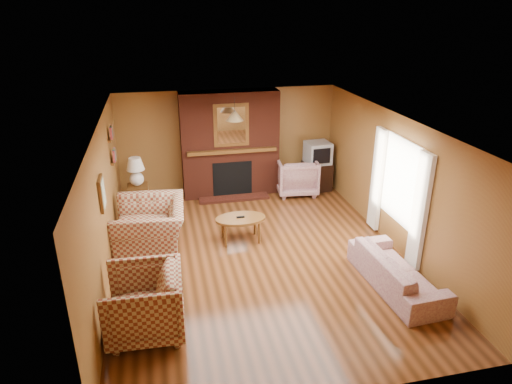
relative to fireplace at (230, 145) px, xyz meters
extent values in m
plane|color=#41220D|center=(0.00, -2.98, -1.18)|extent=(6.50, 6.50, 0.00)
plane|color=white|center=(0.00, -2.98, 1.22)|extent=(6.50, 6.50, 0.00)
plane|color=olive|center=(0.00, 0.27, 0.02)|extent=(6.50, 0.00, 6.50)
plane|color=olive|center=(0.00, -6.23, 0.02)|extent=(6.50, 0.00, 6.50)
plane|color=olive|center=(-2.50, -2.98, 0.02)|extent=(0.00, 6.50, 6.50)
plane|color=olive|center=(2.50, -2.98, 0.02)|extent=(0.00, 6.50, 6.50)
cube|color=#511E11|center=(0.00, 0.02, 0.02)|extent=(2.20, 0.50, 2.40)
cube|color=black|center=(0.00, -0.21, -0.73)|extent=(0.90, 0.06, 0.80)
cube|color=#511E11|center=(0.00, -0.38, -1.15)|extent=(1.60, 0.35, 0.06)
cube|color=brown|center=(0.00, -0.25, -0.06)|extent=(2.00, 0.18, 0.08)
cube|color=brown|center=(0.00, -0.22, 0.52)|extent=(0.78, 0.05, 0.95)
cube|color=white|center=(0.00, -0.25, 0.52)|extent=(0.62, 0.02, 0.80)
cube|color=silver|center=(2.44, -3.93, -0.13)|extent=(0.08, 0.35, 2.00)
cube|color=silver|center=(2.44, -2.43, -0.13)|extent=(0.08, 0.35, 2.00)
cube|color=white|center=(2.48, -3.18, 0.12)|extent=(0.03, 1.10, 1.50)
cube|color=brown|center=(-2.47, -1.08, 0.17)|extent=(0.06, 0.55, 0.04)
cube|color=brown|center=(-2.47, -1.08, 0.62)|extent=(0.06, 0.55, 0.04)
cube|color=brown|center=(-2.47, -3.28, 0.37)|extent=(0.04, 0.40, 0.50)
cube|color=white|center=(-2.44, -3.28, 0.37)|extent=(0.01, 0.32, 0.42)
cylinder|color=black|center=(0.00, -0.68, 1.04)|extent=(0.01, 0.01, 0.35)
cone|color=#C47F4E|center=(0.00, -0.68, 0.82)|extent=(0.36, 0.36, 0.18)
imported|color=maroon|center=(-1.85, -2.36, -0.73)|extent=(1.30, 1.46, 0.91)
imported|color=maroon|center=(-1.95, -4.63, -0.71)|extent=(1.07, 1.04, 0.93)
imported|color=#C1AD96|center=(1.90, -4.37, -0.90)|extent=(0.85, 1.96, 0.56)
imported|color=#C1AD96|center=(1.50, -0.32, -0.75)|extent=(1.01, 1.04, 0.85)
ellipsoid|color=brown|center=(-0.21, -2.34, -0.73)|extent=(0.94, 0.58, 0.05)
cube|color=black|center=(-0.21, -2.34, -0.70)|extent=(0.15, 0.05, 0.02)
cylinder|color=brown|center=(0.11, -2.16, -0.97)|extent=(0.05, 0.05, 0.42)
cylinder|color=brown|center=(-0.53, -2.16, -0.97)|extent=(0.05, 0.05, 0.42)
cylinder|color=brown|center=(0.11, -2.53, -0.97)|extent=(0.05, 0.05, 0.42)
cylinder|color=brown|center=(-0.53, -2.53, -0.97)|extent=(0.05, 0.05, 0.42)
cube|color=brown|center=(-2.10, -0.53, -0.89)|extent=(0.44, 0.44, 0.58)
sphere|color=white|center=(-2.10, -0.53, -0.45)|extent=(0.30, 0.30, 0.30)
cylinder|color=black|center=(-2.10, -0.53, -0.28)|extent=(0.03, 0.03, 0.09)
cone|color=white|center=(-2.10, -0.53, -0.12)|extent=(0.38, 0.38, 0.26)
cube|color=black|center=(2.05, -0.18, -0.85)|extent=(0.64, 0.59, 0.67)
cube|color=#A5A8AD|center=(2.05, -0.18, -0.26)|extent=(0.58, 0.56, 0.50)
cube|color=black|center=(2.05, -0.46, -0.26)|extent=(0.42, 0.05, 0.36)
camera|label=1|loc=(-1.58, -9.87, 2.98)|focal=32.00mm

